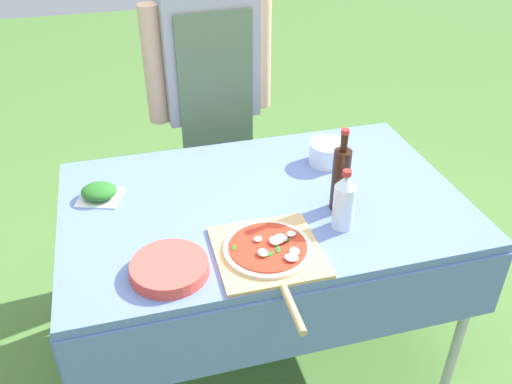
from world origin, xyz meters
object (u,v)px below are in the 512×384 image
Objects in this scene: oil_bottle at (341,178)px; plate_stack at (169,268)px; herb_container at (99,192)px; mixing_tub at (328,153)px; person_cook at (211,85)px; pizza_on_peel at (269,251)px; prep_table at (263,216)px; water_bottle at (344,201)px.

plate_stack is (-0.65, -0.20, -0.11)m from oil_bottle.
herb_container is 0.93m from mixing_tub.
herb_container is at bearing -178.55° from mixing_tub.
oil_bottle is 0.90m from herb_container.
pizza_on_peel is (-0.03, -1.11, -0.14)m from person_cook.
herb_container is (-0.56, -0.62, -0.12)m from person_cook.
plate_stack reaches higher than prep_table.
herb_container is (-0.59, 0.17, 0.10)m from prep_table.
herb_container is 0.77× the size of plate_stack.
mixing_tub is at bearing 117.26° from person_cook.
person_cook is 0.71m from mixing_tub.
herb_container reaches higher than plate_stack.
pizza_on_peel is 0.65m from mixing_tub.
pizza_on_peel is at bearing -128.41° from mixing_tub.
pizza_on_peel is at bearing 83.43° from person_cook.
prep_table is 7.80× the size of herb_container.
pizza_on_peel is 2.14× the size of plate_stack.
person_cook is (-0.04, 0.79, 0.23)m from prep_table.
prep_table is 0.35m from oil_bottle.
pizza_on_peel is 2.36× the size of water_bottle.
prep_table is at bearing 133.63° from water_bottle.
oil_bottle is at bearing -25.43° from prep_table.
pizza_on_peel is 0.72m from herb_container.
person_cook is at bearing 122.27° from mixing_tub.
oil_bottle is at bearing 31.74° from pizza_on_peel.
pizza_on_peel is at bearing 0.34° from plate_stack.
person_cook is at bearing 104.23° from water_bottle.
person_cook is at bearing 72.14° from plate_stack.
person_cook is at bearing 48.00° from herb_container.
person_cook is 6.48× the size of plate_stack.
mixing_tub is at bearing 74.91° from water_bottle.
water_bottle is (-0.03, -0.11, -0.02)m from oil_bottle.
mixing_tub reaches higher than herb_container.
prep_table is 2.81× the size of pizza_on_peel.
person_cook is 0.84m from herb_container.
oil_bottle is 2.03× the size of mixing_tub.
person_cook is at bearing 92.78° from prep_table.
oil_bottle reaches higher than prep_table.
mixing_tub is (0.34, 0.20, 0.12)m from prep_table.
herb_container is 1.23× the size of mixing_tub.
oil_bottle is 0.34m from mixing_tub.
prep_table is at bearing 154.57° from oil_bottle.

